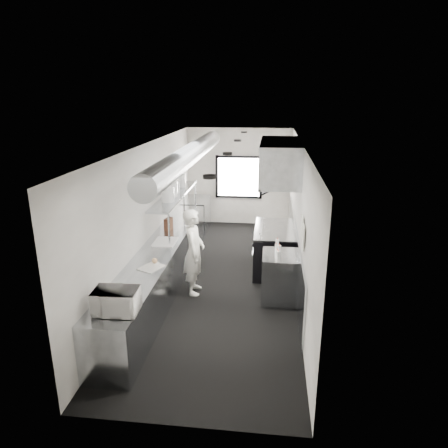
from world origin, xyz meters
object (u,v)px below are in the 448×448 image
(prep_counter, at_px, (162,267))
(microwave, at_px, (116,301))
(cutting_board, at_px, (165,242))
(plate_stack_a, at_px, (168,194))
(exhaust_hood, at_px, (280,161))
(bottle_station, at_px, (279,277))
(deli_tub_b, at_px, (119,287))
(squeeze_bottle_e, at_px, (277,244))
(plate_stack_d, at_px, (181,179))
(plate_stack_c, at_px, (175,186))
(squeeze_bottle_d, at_px, (276,248))
(line_cook, at_px, (194,252))
(squeeze_bottle_c, at_px, (279,250))
(small_plate, at_px, (155,264))
(pass_shelf, at_px, (175,196))
(deli_tub_a, at_px, (109,295))
(squeeze_bottle_b, at_px, (277,254))
(far_work_table, at_px, (196,215))
(knife_block, at_px, (169,224))
(range, at_px, (273,249))
(squeeze_bottle_a, at_px, (278,256))
(plate_stack_b, at_px, (172,189))

(prep_counter, relative_size, microwave, 10.93)
(cutting_board, distance_m, plate_stack_a, 1.03)
(exhaust_hood, height_order, bottle_station, exhaust_hood)
(deli_tub_b, height_order, squeeze_bottle_e, squeeze_bottle_e)
(cutting_board, height_order, plate_stack_d, plate_stack_d)
(plate_stack_c, bearing_deg, squeeze_bottle_d, -36.45)
(plate_stack_d, bearing_deg, plate_stack_c, -88.92)
(microwave, bearing_deg, squeeze_bottle_e, 47.96)
(microwave, height_order, plate_stack_a, plate_stack_a)
(exhaust_hood, distance_m, bottle_station, 2.39)
(line_cook, xyz_separation_m, squeeze_bottle_c, (1.61, -0.15, 0.16))
(small_plate, distance_m, plate_stack_c, 2.63)
(exhaust_hood, relative_size, line_cook, 1.31)
(exhaust_hood, relative_size, squeeze_bottle_d, 13.80)
(squeeze_bottle_c, bearing_deg, plate_stack_d, 133.13)
(small_plate, distance_m, plate_stack_d, 3.27)
(plate_stack_d, bearing_deg, prep_counter, -88.15)
(pass_shelf, relative_size, deli_tub_a, 22.73)
(deli_tub_a, distance_m, squeeze_bottle_b, 3.00)
(far_work_table, xyz_separation_m, line_cook, (0.67, -3.79, 0.39))
(plate_stack_a, relative_size, plate_stack_d, 0.88)
(knife_block, height_order, squeeze_bottle_c, knife_block)
(deli_tub_b, bearing_deg, plate_stack_c, 88.82)
(exhaust_hood, height_order, cutting_board, exhaust_hood)
(range, bearing_deg, squeeze_bottle_c, -86.59)
(prep_counter, bearing_deg, squeeze_bottle_c, -6.11)
(squeeze_bottle_e, bearing_deg, small_plate, -154.76)
(knife_block, relative_size, squeeze_bottle_d, 1.63)
(prep_counter, distance_m, far_work_table, 3.70)
(exhaust_hood, bearing_deg, bottle_station, -87.82)
(plate_stack_c, xyz_separation_m, squeeze_bottle_a, (2.31, -2.13, -0.72))
(plate_stack_d, bearing_deg, microwave, -88.23)
(deli_tub_a, bearing_deg, exhaust_hood, 54.21)
(squeeze_bottle_b, distance_m, squeeze_bottle_c, 0.16)
(squeeze_bottle_b, bearing_deg, small_plate, -166.72)
(range, height_order, line_cook, line_cook)
(squeeze_bottle_c, xyz_separation_m, squeeze_bottle_e, (-0.03, 0.35, -0.00))
(pass_shelf, bearing_deg, prep_counter, -88.44)
(pass_shelf, height_order, bottle_station, pass_shelf)
(bottle_station, xyz_separation_m, microwave, (-2.22, -2.35, 0.61))
(bottle_station, height_order, squeeze_bottle_d, squeeze_bottle_d)
(pass_shelf, bearing_deg, squeeze_bottle_d, -34.99)
(line_cook, distance_m, plate_stack_c, 2.05)
(pass_shelf, height_order, microwave, pass_shelf)
(bottle_station, relative_size, squeeze_bottle_e, 4.76)
(plate_stack_b, bearing_deg, prep_counter, -87.43)
(squeeze_bottle_a, bearing_deg, deli_tub_a, -146.10)
(range, xyz_separation_m, plate_stack_d, (-2.26, 1.06, 1.28))
(plate_stack_b, distance_m, plate_stack_c, 0.32)
(bottle_station, bearing_deg, plate_stack_b, 147.82)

